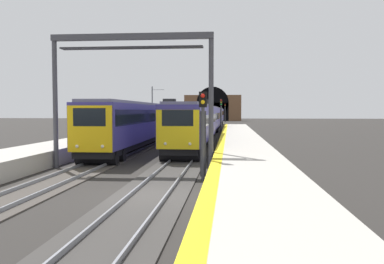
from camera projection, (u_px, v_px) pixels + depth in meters
The scene contains 13 objects.
ground_plane at pixel (150, 197), 16.02m from camera, with size 320.00×320.00×0.00m, color #282623.
platform_right at pixel (255, 186), 15.62m from camera, with size 112.00×3.66×1.00m, color #ADA89E.
platform_right_edge_strip at pixel (214, 172), 15.74m from camera, with size 112.00×0.50×0.01m, color yellow.
track_main_line at pixel (150, 195), 16.02m from camera, with size 160.00×3.00×0.21m.
track_adjacent_line at pixel (27, 193), 16.49m from camera, with size 160.00×2.63×0.21m.
train_main_approaching at pixel (210, 118), 64.25m from camera, with size 77.65×3.16×4.86m.
train_adjacent_platform at pixel (169, 118), 55.24m from camera, with size 64.08×2.91×4.97m.
railway_signal_near at pixel (203, 128), 19.59m from camera, with size 0.39×0.38×4.28m.
railway_signal_mid at pixel (221, 112), 60.98m from camera, with size 0.39×0.38×5.14m.
railway_signal_far at pixel (225, 112), 114.86m from camera, with size 0.39×0.38×5.32m.
overhead_signal_gantry at pixel (131, 67), 23.39m from camera, with size 0.70×9.43×7.77m.
tunnel_portal at pixel (213, 108), 135.80m from camera, with size 2.63×18.87×11.27m.
catenary_mast_near at pixel (152, 107), 76.44m from camera, with size 0.22×2.39×7.88m.
Camera 1 is at (-15.65, -3.10, 3.38)m, focal length 38.18 mm.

